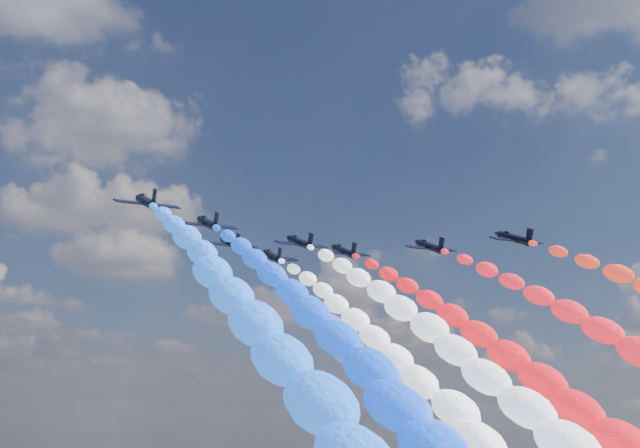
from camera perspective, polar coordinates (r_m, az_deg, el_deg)
name	(u,v)px	position (r m, az deg, el deg)	size (l,w,h in m)	color
jet_0	(146,202)	(126.73, -11.75, 1.51)	(9.53, 12.78, 2.81)	black
trail_0	(244,331)	(77.26, -5.20, -7.29)	(5.54, 90.26, 48.89)	blue
jet_1	(208,223)	(139.03, -7.65, 0.06)	(9.53, 12.78, 2.81)	black
trail_1	(323,344)	(91.01, 0.21, -8.20)	(5.54, 90.26, 48.89)	blue
jet_2	(230,243)	(154.16, -6.16, -1.27)	(9.53, 12.78, 2.81)	black
trail_2	(338,355)	(106.83, 1.26, -8.91)	(5.54, 90.26, 48.89)	blue
jet_3	(300,242)	(153.07, -1.38, -1.26)	(9.53, 12.78, 2.81)	black
trail_3	(440,355)	(107.63, 8.20, -8.82)	(5.54, 90.26, 48.89)	white
jet_4	(272,256)	(166.41, -3.26, -2.19)	(9.53, 12.78, 2.81)	black
trail_4	(386,362)	(120.26, 4.54, -9.34)	(5.54, 90.26, 48.89)	white
jet_5	(344,251)	(161.22, 1.65, -1.86)	(9.53, 12.78, 2.81)	black
trail_5	(493,359)	(117.20, 11.70, -9.01)	(5.54, 90.26, 48.89)	red
jet_6	(430,246)	(158.02, 7.48, -1.52)	(9.53, 12.78, 2.81)	black
trail_6	(622,357)	(117.11, 19.89, -8.51)	(5.54, 90.26, 48.89)	red
jet_7	(514,238)	(153.50, 13.09, -0.95)	(9.53, 12.78, 2.81)	black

